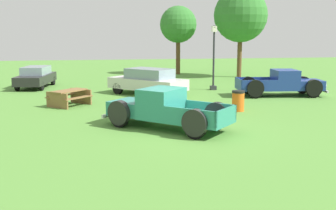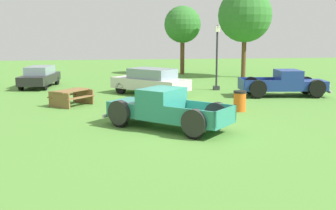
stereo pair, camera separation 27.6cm
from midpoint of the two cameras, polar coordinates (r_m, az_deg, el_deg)
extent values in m
plane|color=#548C38|center=(15.62, 1.97, -3.44)|extent=(80.00, 80.00, 0.00)
cube|color=#2D8475|center=(16.73, -5.32, -0.32)|extent=(2.10, 2.10, 0.54)
cube|color=silver|center=(17.20, -7.32, -0.08)|extent=(0.94, 1.05, 0.46)
sphere|color=silver|center=(16.73, -8.58, -0.30)|extent=(0.20, 0.20, 0.20)
sphere|color=silver|center=(17.64, -6.03, 0.29)|extent=(0.20, 0.20, 0.20)
cube|color=#2D8475|center=(15.88, -1.40, 0.25)|extent=(2.05, 2.08, 1.13)
cube|color=#8C9EA8|center=(16.18, -3.17, 1.31)|extent=(0.98, 1.09, 0.50)
cube|color=#2D8475|center=(15.12, 3.89, -2.26)|extent=(2.64, 2.61, 0.10)
cube|color=#2D8475|center=(14.39, 2.41, -1.58)|extent=(1.60, 1.44, 0.54)
cube|color=#2D8475|center=(15.74, 5.28, -0.61)|extent=(1.60, 1.44, 0.54)
cube|color=#2D8475|center=(14.62, 7.34, -1.47)|extent=(1.16, 1.28, 0.54)
cylinder|color=black|center=(16.14, -7.11, -1.71)|extent=(0.70, 0.66, 0.75)
cylinder|color=#B7B7BC|center=(16.14, -7.13, -1.72)|extent=(0.38, 0.38, 0.30)
cylinder|color=black|center=(16.11, -7.12, -1.05)|extent=(0.89, 0.84, 0.95)
cylinder|color=black|center=(17.43, -3.64, -0.79)|extent=(0.70, 0.66, 0.75)
cylinder|color=#B7B7BC|center=(17.43, -3.62, -0.78)|extent=(0.38, 0.38, 0.30)
cylinder|color=black|center=(17.39, -3.65, -0.18)|extent=(0.89, 0.84, 0.95)
cylinder|color=black|center=(14.31, 3.17, -3.17)|extent=(0.70, 0.66, 0.75)
cylinder|color=#B7B7BC|center=(14.30, 3.15, -3.17)|extent=(0.38, 0.38, 0.30)
cylinder|color=black|center=(14.27, 3.18, -2.43)|extent=(0.89, 0.84, 0.95)
cylinder|color=black|center=(15.74, 6.13, -1.99)|extent=(0.70, 0.66, 0.75)
cylinder|color=#B7B7BC|center=(15.75, 6.14, -1.99)|extent=(0.38, 0.38, 0.30)
cylinder|color=black|center=(15.70, 6.14, -1.32)|extent=(0.89, 0.84, 0.95)
cube|color=silver|center=(17.28, -7.40, -1.07)|extent=(1.27, 1.41, 0.12)
cube|color=navy|center=(25.12, 18.20, 2.66)|extent=(1.61, 1.62, 0.54)
cube|color=silver|center=(25.41, 19.77, 2.64)|extent=(0.20, 1.33, 0.45)
sphere|color=silver|center=(25.94, 19.23, 2.87)|extent=(0.19, 0.19, 0.19)
sphere|color=silver|center=(24.86, 20.26, 2.52)|extent=(0.19, 0.19, 0.19)
cube|color=navy|center=(24.63, 15.28, 3.35)|extent=(1.43, 1.75, 1.12)
cube|color=#8C9EA8|center=(24.79, 16.61, 3.90)|extent=(0.19, 1.40, 0.49)
cube|color=navy|center=(24.22, 11.50, 2.17)|extent=(2.20, 1.83, 0.10)
cube|color=navy|center=(24.92, 11.08, 3.14)|extent=(2.04, 0.29, 0.54)
cube|color=navy|center=(23.43, 12.00, 2.68)|extent=(2.04, 0.29, 0.54)
cube|color=navy|center=(23.95, 9.25, 2.92)|extent=(0.25, 1.63, 0.54)
cylinder|color=black|center=(25.91, 17.51, 2.30)|extent=(0.76, 0.29, 0.74)
cylinder|color=#B7B7BC|center=(25.92, 17.51, 2.31)|extent=(0.32, 0.26, 0.30)
cylinder|color=black|center=(25.89, 17.54, 2.71)|extent=(0.96, 0.37, 0.93)
cylinder|color=black|center=(24.40, 18.86, 1.78)|extent=(0.76, 0.29, 0.74)
cylinder|color=#B7B7BC|center=(24.40, 18.87, 1.78)|extent=(0.32, 0.26, 0.30)
cylinder|color=black|center=(24.38, 18.88, 2.22)|extent=(0.96, 0.37, 0.93)
cylinder|color=black|center=(24.95, 10.48, 2.32)|extent=(0.76, 0.29, 0.74)
cylinder|color=#B7B7BC|center=(24.96, 10.48, 2.32)|extent=(0.32, 0.26, 0.30)
cylinder|color=black|center=(24.92, 10.50, 2.75)|extent=(0.96, 0.37, 0.93)
cylinder|color=black|center=(23.38, 11.42, 1.78)|extent=(0.76, 0.29, 0.74)
cylinder|color=#B7B7BC|center=(23.37, 11.43, 1.78)|extent=(0.32, 0.26, 0.30)
cylinder|color=black|center=(23.35, 11.44, 2.24)|extent=(0.96, 0.37, 0.93)
cube|color=silver|center=(25.46, 19.81, 1.96)|extent=(0.28, 1.78, 0.12)
cube|color=black|center=(28.67, -17.80, 3.41)|extent=(2.27, 4.30, 0.56)
cube|color=#7F939E|center=(28.75, -17.77, 4.50)|extent=(1.74, 2.48, 0.51)
cylinder|color=black|center=(27.16, -17.11, 2.51)|extent=(0.27, 0.62, 0.60)
cylinder|color=black|center=(27.62, -20.08, 2.46)|extent=(0.27, 0.62, 0.60)
cylinder|color=black|center=(29.82, -15.62, 3.21)|extent=(0.27, 0.62, 0.60)
cylinder|color=black|center=(30.24, -18.35, 3.16)|extent=(0.27, 0.62, 0.60)
cube|color=silver|center=(24.28, -3.14, 2.92)|extent=(4.54, 4.57, 0.62)
cube|color=#7F939E|center=(24.11, -2.86, 4.30)|extent=(2.91, 2.92, 0.57)
cylinder|color=black|center=(24.72, -7.14, 2.25)|extent=(0.61, 0.62, 0.66)
cylinder|color=black|center=(25.94, -4.63, 2.66)|extent=(0.61, 0.62, 0.66)
cylinder|color=black|center=(22.72, -1.43, 1.65)|extent=(0.61, 0.62, 0.66)
cylinder|color=black|center=(24.04, 0.99, 2.11)|extent=(0.61, 0.62, 0.66)
cube|color=#2D2D33|center=(26.49, 5.85, 2.34)|extent=(0.36, 0.36, 0.25)
cylinder|color=#2D2D33|center=(26.32, 5.92, 6.21)|extent=(0.12, 0.12, 3.34)
cube|color=#F2EACC|center=(26.26, 6.00, 10.24)|extent=(0.28, 0.28, 0.36)
cone|color=#2D2D33|center=(26.26, 6.01, 10.63)|extent=(0.32, 0.32, 0.14)
cube|color=olive|center=(21.20, -13.66, 1.91)|extent=(1.80, 1.87, 0.06)
cube|color=olive|center=(21.68, -14.73, 1.23)|extent=(1.41, 1.53, 0.05)
cube|color=olive|center=(20.82, -12.48, 0.97)|extent=(1.41, 1.53, 0.05)
cube|color=olive|center=(21.81, -12.11, 1.19)|extent=(1.10, 0.99, 0.75)
cube|color=olive|center=(20.72, -15.21, 0.61)|extent=(1.10, 0.99, 0.75)
cylinder|color=orange|center=(19.52, 9.10, 0.42)|extent=(0.56, 0.56, 0.85)
cylinder|color=black|center=(19.44, 9.14, 1.80)|extent=(0.59, 0.59, 0.10)
cylinder|color=brown|center=(34.07, 9.46, 6.51)|extent=(0.36, 0.36, 3.28)
sphere|color=#33752D|center=(34.03, 9.61, 11.92)|extent=(4.20, 4.20, 4.20)
cylinder|color=brown|center=(35.99, 1.15, 6.63)|extent=(0.36, 0.36, 3.04)
sphere|color=#33752D|center=(35.93, 1.17, 10.90)|extent=(3.10, 3.10, 3.10)
camera|label=1|loc=(0.14, -90.50, -0.09)|focal=44.86mm
camera|label=2|loc=(0.14, 89.50, 0.09)|focal=44.86mm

